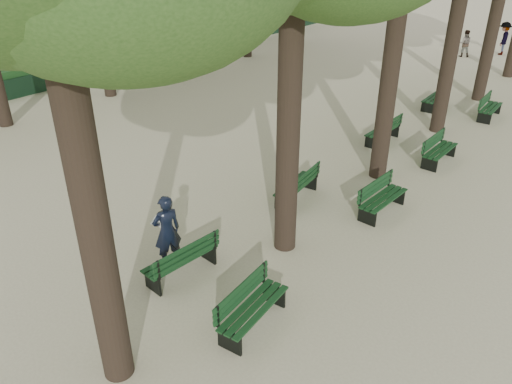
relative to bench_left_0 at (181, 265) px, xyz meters
The scene contains 14 objects.
ground 0.77m from the bench_left_0, 120.53° to the right, with size 120.00×120.00×0.00m, color #C0B891.
bench_left_0 is the anchor object (origin of this frame).
bench_left_1 4.52m from the bench_left_0, 90.00° to the left, with size 0.78×1.85×0.92m.
bench_left_2 10.01m from the bench_left_0, 90.00° to the left, with size 0.61×1.81×0.92m.
bench_left_3 14.95m from the bench_left_0, 90.00° to the left, with size 0.64×1.82×0.92m.
bench_right_0 2.28m from the bench_left_0, ahead, with size 0.73×1.84×0.92m.
bench_right_1 5.80m from the bench_left_0, 67.01° to the left, with size 0.67×1.83×0.92m.
bench_right_2 9.79m from the bench_left_0, 76.61° to the left, with size 0.60×1.81×0.92m.
bench_right_3 15.25m from the bench_left_0, 81.45° to the left, with size 0.64×1.82×0.92m.
man_with_map 0.83m from the bench_left_0, 166.88° to the left, with size 0.72×0.79×1.78m.
pedestrian_a 25.50m from the bench_left_0, 95.02° to the left, with size 0.75×0.31×1.54m, color #262628.
pedestrian_b 27.38m from the bench_left_0, 91.29° to the left, with size 1.24×0.38×1.91m, color #262628.
fence 18.54m from the bench_left_0, 145.96° to the left, with size 0.08×42.00×0.90m, color black.
hedge 19.13m from the bench_left_0, 147.14° to the left, with size 1.20×42.00×1.20m, color #143C16.
Camera 1 is at (7.29, -5.40, 6.95)m, focal length 35.00 mm.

